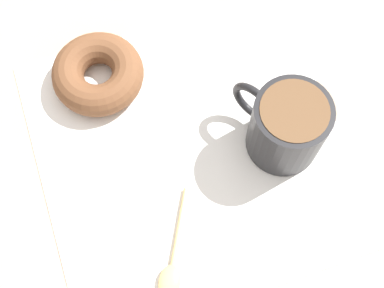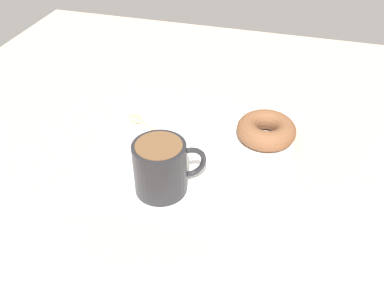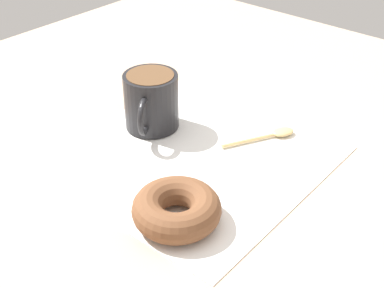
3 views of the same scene
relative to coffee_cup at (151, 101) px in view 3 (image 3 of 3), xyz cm
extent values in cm
cube|color=tan|center=(-9.42, 0.35, -5.95)|extent=(120.00, 120.00, 2.00)
cube|color=white|center=(-10.33, 2.16, -4.80)|extent=(36.12, 36.12, 0.30)
cylinder|color=black|center=(0.11, -0.18, -0.19)|extent=(8.56, 8.56, 8.92)
cylinder|color=brown|center=(0.11, -0.18, 4.07)|extent=(7.36, 7.36, 0.60)
torus|color=black|center=(-2.40, 3.89, -0.19)|extent=(3.87, 5.49, 5.90)
torus|color=brown|center=(-18.36, 14.41, -2.71)|extent=(11.20, 11.20, 3.89)
ellipsoid|color=#D8B772|center=(-17.32, -11.61, -4.20)|extent=(3.79, 4.30, 0.90)
cylinder|color=#D8B772|center=(-14.68, -6.50, -4.37)|extent=(4.91, 8.77, 0.56)
camera|label=1|loc=(-17.26, -19.27, 54.36)|focal=50.00mm
camera|label=2|loc=(48.25, 18.68, 44.10)|focal=40.00mm
camera|label=3|loc=(-52.85, 51.60, 40.17)|focal=50.00mm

